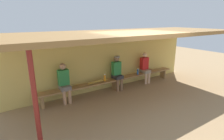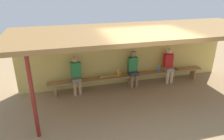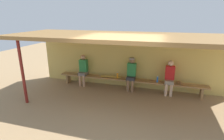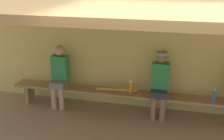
{
  "view_description": "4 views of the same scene",
  "coord_description": "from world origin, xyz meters",
  "px_view_note": "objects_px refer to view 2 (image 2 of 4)",
  "views": [
    {
      "loc": [
        -3.65,
        -3.92,
        2.69
      ],
      "look_at": [
        -0.4,
        1.13,
        0.98
      ],
      "focal_mm": 28.46,
      "sensor_mm": 36.0,
      "label": 1
    },
    {
      "loc": [
        -2.54,
        -5.22,
        3.61
      ],
      "look_at": [
        -0.81,
        1.14,
        0.9
      ],
      "focal_mm": 33.63,
      "sensor_mm": 36.0,
      "label": 2
    },
    {
      "loc": [
        1.23,
        -5.11,
        2.93
      ],
      "look_at": [
        -0.62,
        1.29,
        0.87
      ],
      "focal_mm": 28.31,
      "sensor_mm": 36.0,
      "label": 3
    },
    {
      "loc": [
        0.34,
        -3.54,
        2.79
      ],
      "look_at": [
        -0.82,
        1.4,
        0.97
      ],
      "focal_mm": 44.42,
      "sensor_mm": 36.0,
      "label": 4
    }
  ],
  "objects_px": {
    "player_in_white": "(76,74)",
    "bench": "(130,76)",
    "water_bottle_orange": "(118,73)",
    "baseball_glove_tan": "(176,68)",
    "player_middle": "(168,64)",
    "player_in_red": "(133,67)",
    "support_post": "(33,98)",
    "baseball_bat": "(111,76)",
    "water_bottle_clear": "(158,69)"
  },
  "relations": [
    {
      "from": "player_in_white",
      "to": "bench",
      "type": "bearing_deg",
      "value": -0.09
    },
    {
      "from": "player_in_white",
      "to": "water_bottle_orange",
      "type": "height_order",
      "value": "player_in_white"
    },
    {
      "from": "water_bottle_orange",
      "to": "baseball_glove_tan",
      "type": "relative_size",
      "value": 1.08
    },
    {
      "from": "player_middle",
      "to": "baseball_glove_tan",
      "type": "distance_m",
      "value": 0.45
    },
    {
      "from": "bench",
      "to": "water_bottle_orange",
      "type": "distance_m",
      "value": 0.5
    },
    {
      "from": "player_middle",
      "to": "player_in_red",
      "type": "bearing_deg",
      "value": 179.98
    },
    {
      "from": "water_bottle_orange",
      "to": "player_in_white",
      "type": "bearing_deg",
      "value": 179.55
    },
    {
      "from": "support_post",
      "to": "baseball_bat",
      "type": "relative_size",
      "value": 2.66
    },
    {
      "from": "water_bottle_orange",
      "to": "baseball_bat",
      "type": "height_order",
      "value": "water_bottle_orange"
    },
    {
      "from": "player_in_white",
      "to": "baseball_glove_tan",
      "type": "distance_m",
      "value": 3.96
    },
    {
      "from": "bench",
      "to": "water_bottle_orange",
      "type": "relative_size",
      "value": 23.08
    },
    {
      "from": "water_bottle_clear",
      "to": "water_bottle_orange",
      "type": "xyz_separation_m",
      "value": [
        -1.6,
        0.03,
        0.0
      ]
    },
    {
      "from": "bench",
      "to": "player_in_red",
      "type": "relative_size",
      "value": 4.46
    },
    {
      "from": "player_in_white",
      "to": "baseball_glove_tan",
      "type": "height_order",
      "value": "player_in_white"
    },
    {
      "from": "support_post",
      "to": "water_bottle_orange",
      "type": "bearing_deg",
      "value": 37.22
    },
    {
      "from": "support_post",
      "to": "water_bottle_clear",
      "type": "height_order",
      "value": "support_post"
    },
    {
      "from": "baseball_bat",
      "to": "player_middle",
      "type": "bearing_deg",
      "value": -5.03
    },
    {
      "from": "player_in_red",
      "to": "player_in_white",
      "type": "relative_size",
      "value": 1.01
    },
    {
      "from": "player_middle",
      "to": "baseball_bat",
      "type": "height_order",
      "value": "player_middle"
    },
    {
      "from": "player_in_red",
      "to": "water_bottle_clear",
      "type": "distance_m",
      "value": 1.04
    },
    {
      "from": "player_in_red",
      "to": "player_in_white",
      "type": "xyz_separation_m",
      "value": [
        -2.1,
        -0.0,
        -0.02
      ]
    },
    {
      "from": "player_middle",
      "to": "water_bottle_orange",
      "type": "distance_m",
      "value": 2.04
    },
    {
      "from": "water_bottle_orange",
      "to": "baseball_glove_tan",
      "type": "xyz_separation_m",
      "value": [
        2.42,
        0.04,
        -0.08
      ]
    },
    {
      "from": "player_in_white",
      "to": "support_post",
      "type": "bearing_deg",
      "value": -120.07
    },
    {
      "from": "player_in_red",
      "to": "player_middle",
      "type": "bearing_deg",
      "value": -0.02
    },
    {
      "from": "water_bottle_orange",
      "to": "baseball_glove_tan",
      "type": "height_order",
      "value": "water_bottle_orange"
    },
    {
      "from": "support_post",
      "to": "water_bottle_clear",
      "type": "xyz_separation_m",
      "value": [
        4.35,
        2.06,
        -0.52
      ]
    },
    {
      "from": "water_bottle_clear",
      "to": "baseball_glove_tan",
      "type": "relative_size",
      "value": 1.05
    },
    {
      "from": "support_post",
      "to": "baseball_glove_tan",
      "type": "distance_m",
      "value": 5.63
    },
    {
      "from": "player_middle",
      "to": "baseball_bat",
      "type": "relative_size",
      "value": 1.61
    },
    {
      "from": "baseball_glove_tan",
      "to": "baseball_bat",
      "type": "xyz_separation_m",
      "value": [
        -2.72,
        -0.04,
        -0.01
      ]
    },
    {
      "from": "baseball_bat",
      "to": "water_bottle_orange",
      "type": "bearing_deg",
      "value": -6.82
    },
    {
      "from": "support_post",
      "to": "water_bottle_orange",
      "type": "relative_size",
      "value": 8.46
    },
    {
      "from": "support_post",
      "to": "baseball_glove_tan",
      "type": "height_order",
      "value": "support_post"
    },
    {
      "from": "player_in_white",
      "to": "water_bottle_orange",
      "type": "bearing_deg",
      "value": -0.45
    },
    {
      "from": "water_bottle_clear",
      "to": "bench",
      "type": "bearing_deg",
      "value": 178.01
    },
    {
      "from": "bench",
      "to": "player_in_red",
      "type": "xyz_separation_m",
      "value": [
        0.11,
        0.0,
        0.36
      ]
    },
    {
      "from": "bench",
      "to": "water_bottle_clear",
      "type": "distance_m",
      "value": 1.16
    },
    {
      "from": "bench",
      "to": "player_middle",
      "type": "distance_m",
      "value": 1.61
    },
    {
      "from": "support_post",
      "to": "baseball_glove_tan",
      "type": "xyz_separation_m",
      "value": [
        5.17,
        2.14,
        -0.6
      ]
    },
    {
      "from": "water_bottle_clear",
      "to": "baseball_glove_tan",
      "type": "bearing_deg",
      "value": 5.22
    },
    {
      "from": "player_in_white",
      "to": "baseball_bat",
      "type": "height_order",
      "value": "player_in_white"
    },
    {
      "from": "player_middle",
      "to": "water_bottle_orange",
      "type": "bearing_deg",
      "value": -179.66
    },
    {
      "from": "player_middle",
      "to": "support_post",
      "type": "bearing_deg",
      "value": -156.29
    },
    {
      "from": "support_post",
      "to": "baseball_glove_tan",
      "type": "relative_size",
      "value": 9.17
    },
    {
      "from": "support_post",
      "to": "player_in_white",
      "type": "relative_size",
      "value": 1.65
    },
    {
      "from": "support_post",
      "to": "bench",
      "type": "distance_m",
      "value": 3.9
    },
    {
      "from": "baseball_glove_tan",
      "to": "player_in_red",
      "type": "bearing_deg",
      "value": 56.96
    },
    {
      "from": "player_in_white",
      "to": "baseball_glove_tan",
      "type": "xyz_separation_m",
      "value": [
        3.96,
        0.03,
        -0.22
      ]
    },
    {
      "from": "player_in_red",
      "to": "player_middle",
      "type": "height_order",
      "value": "player_in_red"
    }
  ]
}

